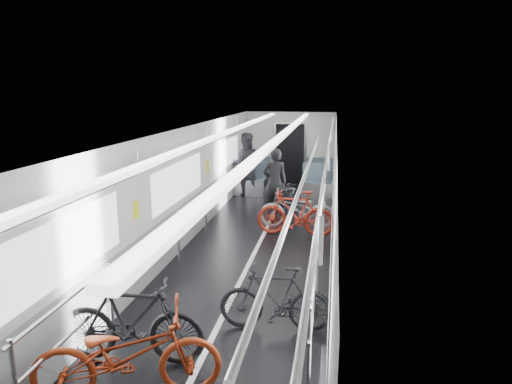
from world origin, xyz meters
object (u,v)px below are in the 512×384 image
(bike_right_mid, at_px, (296,209))
(person_standing, at_px, (275,182))
(bike_right_near, at_px, (276,298))
(bike_left_mid, at_px, (132,321))
(bike_right_far, at_px, (295,213))
(bike_aisle, at_px, (288,198))
(bike_left_near, at_px, (127,355))
(person_seated, at_px, (246,164))

(bike_right_mid, distance_m, person_standing, 1.25)
(bike_right_near, bearing_deg, bike_left_mid, -60.36)
(bike_right_mid, xyz_separation_m, person_standing, (-0.64, 0.99, 0.42))
(bike_right_far, relative_size, bike_aisle, 0.93)
(bike_right_near, xyz_separation_m, bike_aisle, (-0.40, 5.54, 0.03))
(bike_right_near, xyz_separation_m, bike_right_mid, (-0.12, 4.65, -0.01))
(bike_left_near, relative_size, bike_right_far, 1.13)
(bike_left_mid, height_order, bike_right_far, bike_left_mid)
(bike_left_near, bearing_deg, bike_right_mid, -29.15)
(bike_left_near, bearing_deg, bike_aisle, -25.63)
(bike_aisle, relative_size, person_standing, 1.06)
(bike_aisle, height_order, person_seated, person_seated)
(bike_aisle, xyz_separation_m, person_standing, (-0.36, 0.10, 0.38))
(bike_left_mid, distance_m, bike_right_near, 1.85)
(bike_aisle, bearing_deg, bike_right_mid, -61.13)
(bike_left_mid, height_order, bike_right_mid, bike_left_mid)
(bike_right_near, height_order, bike_right_far, bike_right_far)
(person_standing, bearing_deg, bike_right_near, 83.79)
(bike_right_near, distance_m, bike_right_mid, 4.65)
(bike_right_mid, height_order, person_seated, person_seated)
(bike_right_near, distance_m, bike_aisle, 5.56)
(bike_left_mid, distance_m, person_seated, 8.74)
(bike_left_mid, relative_size, person_seated, 0.92)
(bike_right_mid, relative_size, person_seated, 0.89)
(person_standing, bearing_deg, bike_right_mid, 108.90)
(person_standing, bearing_deg, bike_aisle, 150.47)
(bike_right_far, distance_m, person_seated, 4.11)
(person_seated, bearing_deg, bike_left_near, 81.41)
(bike_right_far, bearing_deg, bike_right_mid, -174.03)
(bike_right_mid, bearing_deg, person_standing, -149.94)
(bike_aisle, bearing_deg, person_standing, 175.64)
(bike_right_far, xyz_separation_m, person_standing, (-0.66, 1.59, 0.35))
(bike_right_mid, distance_m, bike_aisle, 0.94)
(bike_left_mid, distance_m, bike_right_mid, 5.84)
(bike_left_near, height_order, bike_right_mid, bike_left_near)
(bike_right_mid, bearing_deg, bike_right_far, -0.39)
(bike_right_mid, bearing_deg, bike_right_near, -1.23)
(bike_right_far, bearing_deg, bike_right_near, 5.00)
(bike_left_near, height_order, bike_right_near, bike_left_near)
(person_standing, relative_size, person_seated, 0.91)
(bike_right_mid, height_order, person_standing, person_standing)
(bike_right_near, height_order, person_seated, person_seated)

